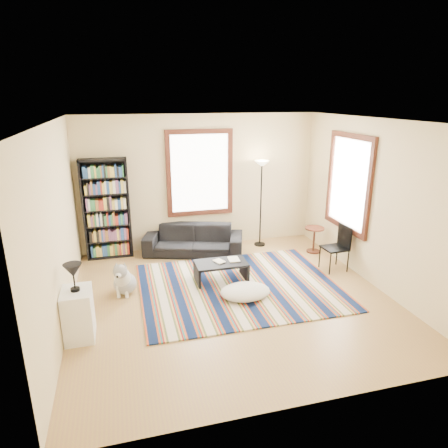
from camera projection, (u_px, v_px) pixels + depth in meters
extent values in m
cube|color=#9D7248|center=(232.00, 300.00, 6.54)|extent=(5.00, 5.00, 0.10)
cube|color=white|center=(233.00, 117.00, 5.65)|extent=(5.00, 5.00, 0.10)
cube|color=beige|center=(199.00, 182.00, 8.44)|extent=(5.00, 0.10, 2.80)
cube|color=beige|center=(307.00, 290.00, 3.74)|extent=(5.00, 0.10, 2.80)
cube|color=beige|center=(54.00, 229.00, 5.47)|extent=(0.10, 5.00, 2.80)
cube|color=beige|center=(378.00, 204.00, 6.71)|extent=(0.10, 5.00, 2.80)
cube|color=white|center=(200.00, 173.00, 8.30)|extent=(1.20, 0.06, 1.60)
cube|color=white|center=(349.00, 183.00, 7.37)|extent=(0.06, 1.20, 1.60)
cube|color=#0C1A3E|center=(239.00, 286.00, 6.87)|extent=(3.34, 2.67, 0.02)
imported|color=black|center=(194.00, 240.00, 8.26)|extent=(2.15, 1.37, 0.59)
cube|color=black|center=(107.00, 209.00, 7.88)|extent=(0.90, 0.30, 2.00)
cube|color=black|center=(221.00, 272.00, 7.03)|extent=(0.92, 0.54, 0.36)
imported|color=beige|center=(216.00, 262.00, 6.95)|extent=(0.25, 0.22, 0.02)
imported|color=beige|center=(229.00, 260.00, 7.05)|extent=(0.20, 0.27, 0.02)
ellipsoid|color=silver|center=(245.00, 292.00, 6.48)|extent=(0.90, 0.72, 0.21)
cylinder|color=#441711|center=(314.00, 240.00, 8.32)|extent=(0.44, 0.44, 0.54)
cube|color=black|center=(335.00, 248.00, 7.43)|extent=(0.44, 0.43, 0.86)
cube|color=white|center=(78.00, 314.00, 5.34)|extent=(0.38, 0.50, 0.70)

